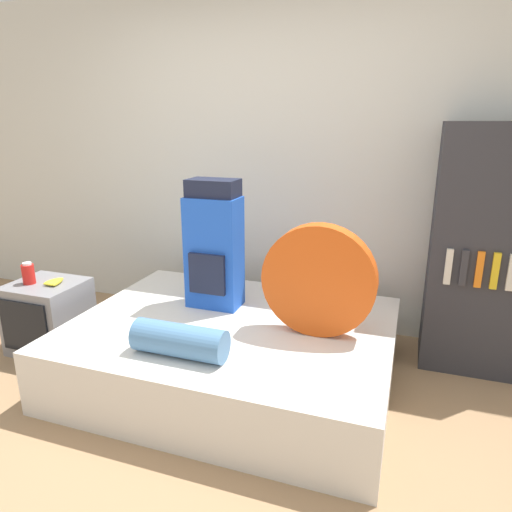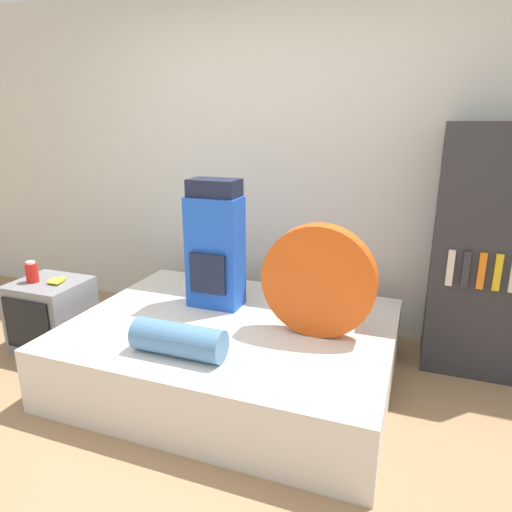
{
  "view_description": "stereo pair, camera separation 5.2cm",
  "coord_description": "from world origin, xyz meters",
  "views": [
    {
      "loc": [
        1.09,
        -1.65,
        1.61
      ],
      "look_at": [
        0.24,
        0.78,
        0.85
      ],
      "focal_mm": 32.0,
      "sensor_mm": 36.0,
      "label": 1
    },
    {
      "loc": [
        1.13,
        -1.63,
        1.61
      ],
      "look_at": [
        0.24,
        0.78,
        0.85
      ],
      "focal_mm": 32.0,
      "sensor_mm": 36.0,
      "label": 2
    }
  ],
  "objects": [
    {
      "name": "bed",
      "position": [
        0.08,
        0.78,
        0.2
      ],
      "size": [
        1.96,
        1.52,
        0.4
      ],
      "color": "silver",
      "rests_on": "ground_plane"
    },
    {
      "name": "ground_plane",
      "position": [
        0.0,
        0.0,
        0.0
      ],
      "size": [
        16.0,
        16.0,
        0.0
      ],
      "primitive_type": "plane",
      "color": "#997551"
    },
    {
      "name": "bookshelf",
      "position": [
        1.55,
        1.5,
        0.8
      ],
      "size": [
        0.65,
        0.45,
        1.61
      ],
      "color": "#2D2D33",
      "rests_on": "ground_plane"
    },
    {
      "name": "banana_bunch",
      "position": [
        -1.24,
        0.74,
        0.52
      ],
      "size": [
        0.12,
        0.15,
        0.03
      ],
      "color": "yellow",
      "rests_on": "television"
    },
    {
      "name": "wall_back",
      "position": [
        0.0,
        1.81,
        1.3
      ],
      "size": [
        8.0,
        0.05,
        2.6
      ],
      "color": "silver",
      "rests_on": "ground_plane"
    },
    {
      "name": "canister",
      "position": [
        -1.42,
        0.69,
        0.58
      ],
      "size": [
        0.08,
        0.08,
        0.15
      ],
      "color": "red",
      "rests_on": "television"
    },
    {
      "name": "television",
      "position": [
        -1.33,
        0.72,
        0.25
      ],
      "size": [
        0.49,
        0.46,
        0.51
      ],
      "color": "gray",
      "rests_on": "ground_plane"
    },
    {
      "name": "backpack",
      "position": [
        -0.13,
        1.01,
        0.81
      ],
      "size": [
        0.35,
        0.25,
        0.86
      ],
      "color": "blue",
      "rests_on": "bed"
    },
    {
      "name": "sleeping_roll",
      "position": [
        -0.02,
        0.3,
        0.49
      ],
      "size": [
        0.52,
        0.18,
        0.18
      ],
      "color": "teal",
      "rests_on": "bed"
    },
    {
      "name": "tent_bag",
      "position": [
        0.61,
        0.81,
        0.73
      ],
      "size": [
        0.66,
        0.11,
        0.66
      ],
      "color": "#D14C14",
      "rests_on": "bed"
    }
  ]
}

